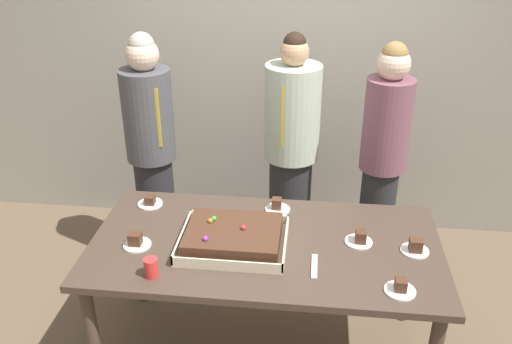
% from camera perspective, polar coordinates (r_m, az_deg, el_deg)
% --- Properties ---
extents(interior_back_panel, '(8.00, 0.12, 3.00)m').
position_cam_1_polar(interior_back_panel, '(4.14, 3.27, 13.44)').
color(interior_back_panel, '#9E998E').
rests_on(interior_back_panel, ground_plane).
extents(party_table, '(1.89, 0.96, 0.80)m').
position_cam_1_polar(party_table, '(3.00, 0.96, -8.84)').
color(party_table, '#47382D').
rests_on(party_table, ground_plane).
extents(sheet_cake, '(0.57, 0.46, 0.12)m').
position_cam_1_polar(sheet_cake, '(2.91, -2.41, -6.89)').
color(sheet_cake, beige).
rests_on(sheet_cake, party_table).
extents(plated_slice_near_left, '(0.15, 0.15, 0.07)m').
position_cam_1_polar(plated_slice_near_left, '(3.23, 2.25, -3.65)').
color(plated_slice_near_left, white).
rests_on(plated_slice_near_left, party_table).
extents(plated_slice_near_right, '(0.15, 0.15, 0.08)m').
position_cam_1_polar(plated_slice_near_right, '(2.98, -12.53, -7.19)').
color(plated_slice_near_right, white).
rests_on(plated_slice_near_right, party_table).
extents(plated_slice_far_left, '(0.15, 0.15, 0.08)m').
position_cam_1_polar(plated_slice_far_left, '(2.99, 10.88, -6.95)').
color(plated_slice_far_left, white).
rests_on(plated_slice_far_left, party_table).
extents(plated_slice_far_right, '(0.15, 0.15, 0.07)m').
position_cam_1_polar(plated_slice_far_right, '(2.70, 14.97, -11.73)').
color(plated_slice_far_right, white).
rests_on(plated_slice_far_right, party_table).
extents(plated_slice_center_front, '(0.15, 0.15, 0.08)m').
position_cam_1_polar(plated_slice_center_front, '(2.99, 16.44, -7.66)').
color(plated_slice_center_front, white).
rests_on(plated_slice_center_front, party_table).
extents(plated_slice_center_back, '(0.15, 0.15, 0.06)m').
position_cam_1_polar(plated_slice_center_back, '(3.34, -11.10, -3.15)').
color(plated_slice_center_back, white).
rests_on(plated_slice_center_back, party_table).
extents(drink_cup_nearest, '(0.07, 0.07, 0.10)m').
position_cam_1_polar(drink_cup_nearest, '(2.74, -11.01, -9.86)').
color(drink_cup_nearest, red).
rests_on(drink_cup_nearest, party_table).
extents(cake_server_utensil, '(0.03, 0.20, 0.01)m').
position_cam_1_polar(cake_server_utensil, '(2.79, 6.17, -9.85)').
color(cake_server_utensil, silver).
rests_on(cake_server_utensil, party_table).
extents(person_serving_front, '(0.30, 0.30, 1.71)m').
position_cam_1_polar(person_serving_front, '(3.66, 13.15, 0.91)').
color(person_serving_front, '#28282D').
rests_on(person_serving_front, ground_plane).
extents(person_green_shirt_behind, '(0.34, 0.34, 1.72)m').
position_cam_1_polar(person_green_shirt_behind, '(3.81, -10.96, 2.14)').
color(person_green_shirt_behind, '#28282D').
rests_on(person_green_shirt_behind, ground_plane).
extents(person_striped_tie_right, '(0.37, 0.37, 1.72)m').
position_cam_1_polar(person_striped_tie_right, '(3.75, 3.72, 1.95)').
color(person_striped_tie_right, '#28282D').
rests_on(person_striped_tie_right, ground_plane).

